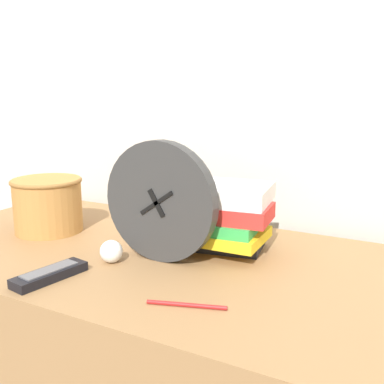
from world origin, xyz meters
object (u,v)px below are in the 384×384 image
object	(u,v)px
crumpled_paper_ball	(111,251)
tv_remote	(50,274)
pen	(187,305)
desk_clock	(160,202)
book_stack	(224,216)
basket	(48,203)

from	to	relation	value
crumpled_paper_ball	tv_remote	bearing A→B (deg)	-111.16
pen	desk_clock	bearing A→B (deg)	133.03
book_stack	crumpled_paper_ball	distance (m)	0.29
tv_remote	book_stack	bearing A→B (deg)	53.92
tv_remote	pen	xyz separation A→B (m)	(0.32, 0.03, -0.01)
crumpled_paper_ball	book_stack	bearing A→B (deg)	46.00
desk_clock	book_stack	world-z (taller)	desk_clock
desk_clock	tv_remote	distance (m)	0.29
basket	pen	world-z (taller)	basket
pen	crumpled_paper_ball	bearing A→B (deg)	156.60
basket	tv_remote	bearing A→B (deg)	-44.43
book_stack	pen	size ratio (longest dim) A/B	1.72
desk_clock	pen	distance (m)	0.29
desk_clock	crumpled_paper_ball	bearing A→B (deg)	-143.53
crumpled_paper_ball	basket	bearing A→B (deg)	160.25
basket	crumpled_paper_ball	bearing A→B (deg)	-19.75
desk_clock	book_stack	xyz separation A→B (m)	(0.10, 0.13, -0.05)
desk_clock	basket	xyz separation A→B (m)	(-0.41, 0.04, -0.06)
book_stack	pen	world-z (taller)	book_stack
desk_clock	crumpled_paper_ball	world-z (taller)	desk_clock
desk_clock	basket	world-z (taller)	desk_clock
desk_clock	basket	distance (m)	0.41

